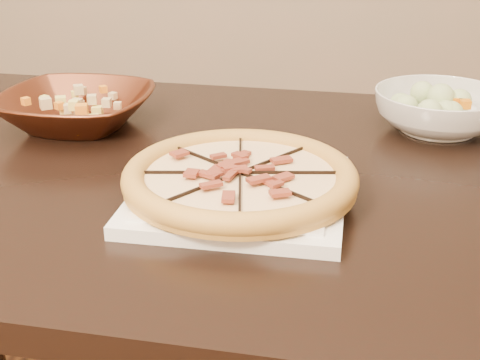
{
  "coord_description": "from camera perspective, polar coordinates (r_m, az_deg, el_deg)",
  "views": [
    {
      "loc": [
        0.19,
        -0.95,
        1.14
      ],
      "look_at": [
        0.12,
        -0.14,
        0.78
      ],
      "focal_mm": 50.0,
      "sensor_mm": 36.0,
      "label": 1
    }
  ],
  "objects": [
    {
      "name": "pizza",
      "position": [
        0.89,
        -0.0,
        0.24
      ],
      "size": [
        0.31,
        0.31,
        0.03
      ],
      "color": "gold",
      "rests_on": "plate"
    },
    {
      "name": "plate",
      "position": [
        0.9,
        0.0,
        -1.14
      ],
      "size": [
        0.3,
        0.3,
        0.02
      ],
      "color": "white",
      "rests_on": "dining_table"
    },
    {
      "name": "mixed_dish",
      "position": [
        1.2,
        -14.02,
        7.96
      ],
      "size": [
        0.11,
        0.13,
        0.03
      ],
      "color": "#D3B77E",
      "rests_on": "bronze_bowl"
    },
    {
      "name": "dining_table",
      "position": [
        1.07,
        -3.71,
        -3.82
      ],
      "size": [
        1.43,
        1.01,
        0.75
      ],
      "color": "black",
      "rests_on": "floor"
    },
    {
      "name": "bronze_bowl",
      "position": [
        1.21,
        -13.72,
        5.89
      ],
      "size": [
        0.28,
        0.28,
        0.06
      ],
      "primitive_type": "imported",
      "rotation": [
        0.0,
        0.0,
        -0.1
      ],
      "color": "brown",
      "rests_on": "dining_table"
    },
    {
      "name": "salad",
      "position": [
        1.19,
        16.92,
        8.06
      ],
      "size": [
        0.09,
        0.12,
        0.04
      ],
      "color": "#A8BF84",
      "rests_on": "salad_bowl"
    },
    {
      "name": "salad_bowl",
      "position": [
        1.2,
        16.63,
        5.66
      ],
      "size": [
        0.24,
        0.24,
        0.07
      ],
      "primitive_type": "imported",
      "rotation": [
        0.0,
        0.0,
        -0.09
      ],
      "color": "silver",
      "rests_on": "dining_table"
    }
  ]
}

